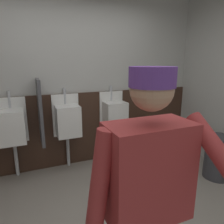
{
  "coord_description": "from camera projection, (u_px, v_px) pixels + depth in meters",
  "views": [
    {
      "loc": [
        -0.65,
        -1.52,
        1.63
      ],
      "look_at": [
        -0.05,
        -0.1,
        1.25
      ],
      "focal_mm": 33.34,
      "sensor_mm": 36.0,
      "label": 1
    }
  ],
  "objects": [
    {
      "name": "wall_back",
      "position": [
        70.0,
        73.0,
        3.16
      ],
      "size": [
        4.85,
        0.12,
        2.89
      ],
      "primitive_type": "cube",
      "color": "#B2B2AD",
      "rests_on": "ground_plane"
    },
    {
      "name": "wainscot_band_back",
      "position": [
        73.0,
        129.0,
        3.3
      ],
      "size": [
        4.25,
        0.03,
        1.15
      ],
      "primitive_type": "cube",
      "color": "#382319",
      "rests_on": "ground_plane"
    },
    {
      "name": "urinal_left",
      "position": [
        12.0,
        126.0,
        2.8
      ],
      "size": [
        0.4,
        0.34,
        1.24
      ],
      "color": "white",
      "rests_on": "ground_plane"
    },
    {
      "name": "urinal_middle",
      "position": [
        67.0,
        120.0,
        3.08
      ],
      "size": [
        0.4,
        0.34,
        1.24
      ],
      "color": "white",
      "rests_on": "ground_plane"
    },
    {
      "name": "urinal_right",
      "position": [
        114.0,
        115.0,
        3.36
      ],
      "size": [
        0.4,
        0.34,
        1.24
      ],
      "color": "white",
      "rests_on": "ground_plane"
    },
    {
      "name": "privacy_divider_panel",
      "position": [
        40.0,
        112.0,
        2.83
      ],
      "size": [
        0.04,
        0.4,
        0.9
      ],
      "primitive_type": "cube",
      "color": "#4C4C51"
    },
    {
      "name": "person",
      "position": [
        148.0,
        195.0,
        1.1
      ],
      "size": [
        0.66,
        0.6,
        1.61
      ],
      "color": "#2D3342",
      "rests_on": "ground_plane"
    },
    {
      "name": "trash_bin",
      "position": [
        218.0,
        157.0,
        2.94
      ],
      "size": [
        0.37,
        0.37,
        0.62
      ],
      "primitive_type": "cylinder",
      "color": "#38383D",
      "rests_on": "ground_plane"
    }
  ]
}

